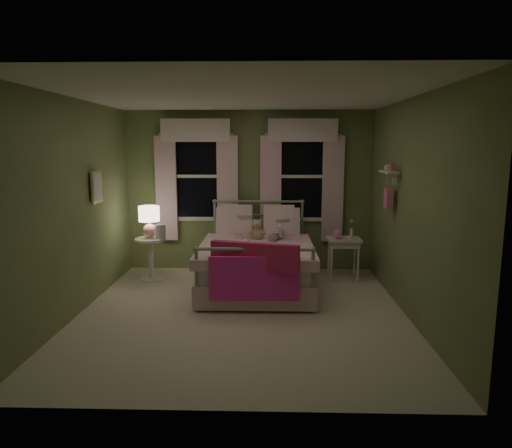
{
  "coord_description": "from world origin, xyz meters",
  "views": [
    {
      "loc": [
        0.33,
        -5.34,
        2.03
      ],
      "look_at": [
        0.15,
        0.69,
        1.0
      ],
      "focal_mm": 32.0,
      "sensor_mm": 36.0,
      "label": 1
    }
  ],
  "objects_px": {
    "nightstand_right": "(344,245)",
    "nightstand_left": "(151,253)",
    "bed": "(257,262)",
    "teddy_bear": "(257,231)",
    "child_left": "(239,220)",
    "table_lamp": "(149,219)",
    "child_right": "(276,218)"
  },
  "relations": [
    {
      "from": "nightstand_right",
      "to": "teddy_bear",
      "type": "bearing_deg",
      "value": -171.52
    },
    {
      "from": "child_left",
      "to": "nightstand_left",
      "type": "height_order",
      "value": "child_left"
    },
    {
      "from": "bed",
      "to": "teddy_bear",
      "type": "xyz_separation_m",
      "value": [
        0.0,
        0.26,
        0.41
      ]
    },
    {
      "from": "child_right",
      "to": "nightstand_right",
      "type": "xyz_separation_m",
      "value": [
        1.04,
        0.04,
        -0.41
      ]
    },
    {
      "from": "child_left",
      "to": "teddy_bear",
      "type": "bearing_deg",
      "value": 124.3
    },
    {
      "from": "table_lamp",
      "to": "nightstand_right",
      "type": "distance_m",
      "value": 2.98
    },
    {
      "from": "bed",
      "to": "table_lamp",
      "type": "height_order",
      "value": "bed"
    },
    {
      "from": "child_left",
      "to": "table_lamp",
      "type": "bearing_deg",
      "value": -23.65
    },
    {
      "from": "teddy_bear",
      "to": "bed",
      "type": "bearing_deg",
      "value": -90.0
    },
    {
      "from": "child_left",
      "to": "child_right",
      "type": "bearing_deg",
      "value": 153.8
    },
    {
      "from": "table_lamp",
      "to": "teddy_bear",
      "type": "bearing_deg",
      "value": -3.43
    },
    {
      "from": "table_lamp",
      "to": "child_right",
      "type": "bearing_deg",
      "value": 1.81
    },
    {
      "from": "teddy_bear",
      "to": "nightstand_left",
      "type": "bearing_deg",
      "value": 176.57
    },
    {
      "from": "bed",
      "to": "teddy_bear",
      "type": "bearing_deg",
      "value": 90.0
    },
    {
      "from": "table_lamp",
      "to": "nightstand_right",
      "type": "relative_size",
      "value": 0.75
    },
    {
      "from": "child_left",
      "to": "nightstand_left",
      "type": "bearing_deg",
      "value": -23.65
    },
    {
      "from": "nightstand_right",
      "to": "child_right",
      "type": "bearing_deg",
      "value": -177.9
    },
    {
      "from": "bed",
      "to": "nightstand_right",
      "type": "relative_size",
      "value": 3.18
    },
    {
      "from": "nightstand_right",
      "to": "child_left",
      "type": "bearing_deg",
      "value": -178.64
    },
    {
      "from": "bed",
      "to": "nightstand_right",
      "type": "height_order",
      "value": "bed"
    },
    {
      "from": "teddy_bear",
      "to": "nightstand_left",
      "type": "xyz_separation_m",
      "value": [
        -1.63,
        0.1,
        -0.37
      ]
    },
    {
      "from": "child_left",
      "to": "nightstand_left",
      "type": "xyz_separation_m",
      "value": [
        -1.35,
        -0.06,
        -0.51
      ]
    },
    {
      "from": "nightstand_right",
      "to": "nightstand_left",
      "type": "bearing_deg",
      "value": -178.09
    },
    {
      "from": "bed",
      "to": "child_left",
      "type": "xyz_separation_m",
      "value": [
        -0.28,
        0.42,
        0.54
      ]
    },
    {
      "from": "child_left",
      "to": "nightstand_right",
      "type": "distance_m",
      "value": 1.64
    },
    {
      "from": "bed",
      "to": "nightstand_left",
      "type": "height_order",
      "value": "bed"
    },
    {
      "from": "bed",
      "to": "child_left",
      "type": "bearing_deg",
      "value": 123.6
    },
    {
      "from": "nightstand_right",
      "to": "bed",
      "type": "bearing_deg",
      "value": -160.77
    },
    {
      "from": "nightstand_left",
      "to": "nightstand_right",
      "type": "bearing_deg",
      "value": 1.91
    },
    {
      "from": "child_right",
      "to": "nightstand_right",
      "type": "distance_m",
      "value": 1.11
    },
    {
      "from": "table_lamp",
      "to": "nightstand_right",
      "type": "bearing_deg",
      "value": 1.91
    },
    {
      "from": "nightstand_left",
      "to": "nightstand_right",
      "type": "height_order",
      "value": "same"
    }
  ]
}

